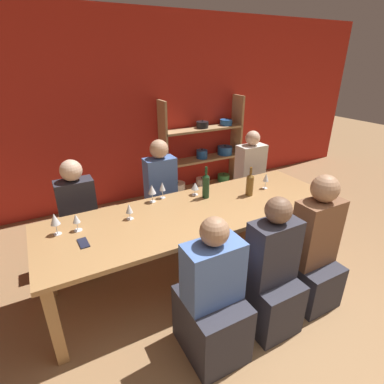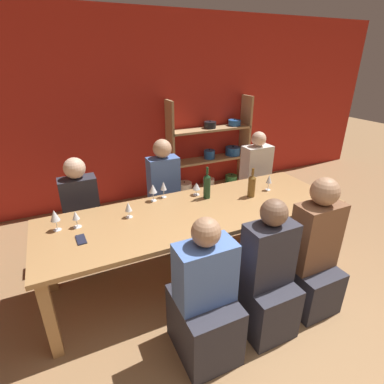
{
  "view_description": "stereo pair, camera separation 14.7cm",
  "coord_description": "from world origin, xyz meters",
  "px_view_note": "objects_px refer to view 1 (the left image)",
  "views": [
    {
      "loc": [
        -1.43,
        -0.5,
        2.09
      ],
      "look_at": [
        -0.19,
        1.79,
        0.9
      ],
      "focal_mm": 28.0,
      "sensor_mm": 36.0,
      "label": 1
    },
    {
      "loc": [
        -1.3,
        -0.57,
        2.09
      ],
      "look_at": [
        -0.19,
        1.79,
        0.9
      ],
      "focal_mm": 28.0,
      "sensor_mm": 36.0,
      "label": 2
    }
  ],
  "objects_px": {
    "wine_glass_white_b": "(195,186)",
    "cell_phone": "(83,243)",
    "person_far_a": "(81,226)",
    "wine_bottle_green": "(206,185)",
    "wine_glass_red_d": "(76,219)",
    "person_far_c": "(249,185)",
    "shelf_unit": "(204,156)",
    "dining_table": "(197,217)",
    "person_near_c": "(212,306)",
    "person_near_a": "(311,257)",
    "wine_glass_empty_a": "(162,187)",
    "wine_glass_red_a": "(266,178)",
    "person_near_b": "(269,281)",
    "wine_bottle_dark": "(250,184)",
    "wine_glass_white_a": "(129,209)",
    "wine_glass_red_b": "(152,190)",
    "person_far_b": "(162,204)",
    "wine_glass_red_c": "(55,220)"
  },
  "relations": [
    {
      "from": "wine_glass_red_b",
      "to": "cell_phone",
      "type": "xyz_separation_m",
      "value": [
        -0.75,
        -0.43,
        -0.13
      ]
    },
    {
      "from": "wine_glass_white_b",
      "to": "person_near_c",
      "type": "bearing_deg",
      "value": -113.11
    },
    {
      "from": "dining_table",
      "to": "person_far_c",
      "type": "xyz_separation_m",
      "value": [
        1.29,
        0.82,
        -0.24
      ]
    },
    {
      "from": "cell_phone",
      "to": "wine_glass_red_d",
      "type": "bearing_deg",
      "value": 90.89
    },
    {
      "from": "shelf_unit",
      "to": "dining_table",
      "type": "relative_size",
      "value": 0.52
    },
    {
      "from": "wine_glass_red_b",
      "to": "person_near_c",
      "type": "xyz_separation_m",
      "value": [
        -0.03,
        -1.19,
        -0.46
      ]
    },
    {
      "from": "person_near_c",
      "to": "wine_glass_white_b",
      "type": "bearing_deg",
      "value": 66.89
    },
    {
      "from": "wine_glass_red_c",
      "to": "person_near_a",
      "type": "relative_size",
      "value": 0.15
    },
    {
      "from": "shelf_unit",
      "to": "person_far_a",
      "type": "relative_size",
      "value": 1.29
    },
    {
      "from": "wine_glass_white_a",
      "to": "wine_glass_empty_a",
      "type": "xyz_separation_m",
      "value": [
        0.43,
        0.27,
        0.02
      ]
    },
    {
      "from": "shelf_unit",
      "to": "wine_glass_red_c",
      "type": "distance_m",
      "value": 3.02
    },
    {
      "from": "shelf_unit",
      "to": "wine_glass_red_b",
      "type": "relative_size",
      "value": 8.32
    },
    {
      "from": "wine_glass_red_a",
      "to": "wine_glass_empty_a",
      "type": "relative_size",
      "value": 1.0
    },
    {
      "from": "wine_glass_white_a",
      "to": "wine_glass_empty_a",
      "type": "distance_m",
      "value": 0.51
    },
    {
      "from": "wine_glass_white_a",
      "to": "shelf_unit",
      "type": "bearing_deg",
      "value": 44.47
    },
    {
      "from": "person_far_a",
      "to": "shelf_unit",
      "type": "bearing_deg",
      "value": -152.46
    },
    {
      "from": "wine_glass_red_b",
      "to": "person_near_c",
      "type": "distance_m",
      "value": 1.28
    },
    {
      "from": "wine_glass_white_a",
      "to": "person_far_b",
      "type": "xyz_separation_m",
      "value": [
        0.57,
        0.65,
        -0.38
      ]
    },
    {
      "from": "wine_glass_red_d",
      "to": "person_far_c",
      "type": "xyz_separation_m",
      "value": [
        2.35,
        0.66,
        -0.42
      ]
    },
    {
      "from": "dining_table",
      "to": "wine_glass_white_a",
      "type": "relative_size",
      "value": 19.15
    },
    {
      "from": "person_far_c",
      "to": "wine_glass_white_b",
      "type": "bearing_deg",
      "value": 23.82
    },
    {
      "from": "person_near_a",
      "to": "cell_phone",
      "type": "bearing_deg",
      "value": 158.31
    },
    {
      "from": "wine_bottle_dark",
      "to": "person_far_c",
      "type": "distance_m",
      "value": 1.1
    },
    {
      "from": "person_far_a",
      "to": "wine_bottle_green",
      "type": "bearing_deg",
      "value": 153.8
    },
    {
      "from": "dining_table",
      "to": "person_far_c",
      "type": "relative_size",
      "value": 2.39
    },
    {
      "from": "shelf_unit",
      "to": "wine_glass_red_a",
      "type": "height_order",
      "value": "shelf_unit"
    },
    {
      "from": "wine_glass_red_a",
      "to": "wine_glass_white_a",
      "type": "bearing_deg",
      "value": 178.27
    },
    {
      "from": "wine_glass_red_a",
      "to": "wine_glass_red_d",
      "type": "relative_size",
      "value": 1.15
    },
    {
      "from": "wine_bottle_green",
      "to": "wine_glass_red_c",
      "type": "bearing_deg",
      "value": -178.93
    },
    {
      "from": "wine_glass_red_b",
      "to": "shelf_unit",
      "type": "bearing_deg",
      "value": 45.84
    },
    {
      "from": "person_near_b",
      "to": "wine_glass_white_b",
      "type": "bearing_deg",
      "value": 93.07
    },
    {
      "from": "wine_glass_red_a",
      "to": "person_far_a",
      "type": "distance_m",
      "value": 2.07
    },
    {
      "from": "wine_glass_white_a",
      "to": "wine_glass_empty_a",
      "type": "bearing_deg",
      "value": 31.45
    },
    {
      "from": "shelf_unit",
      "to": "dining_table",
      "type": "height_order",
      "value": "shelf_unit"
    },
    {
      "from": "wine_glass_white_b",
      "to": "person_near_c",
      "type": "relative_size",
      "value": 0.12
    },
    {
      "from": "wine_glass_red_c",
      "to": "person_far_a",
      "type": "bearing_deg",
      "value": 68.62
    },
    {
      "from": "wine_glass_red_a",
      "to": "wine_glass_empty_a",
      "type": "height_order",
      "value": "same"
    },
    {
      "from": "wine_glass_white_b",
      "to": "person_far_c",
      "type": "height_order",
      "value": "person_far_c"
    },
    {
      "from": "shelf_unit",
      "to": "wine_glass_white_b",
      "type": "distance_m",
      "value": 1.96
    },
    {
      "from": "cell_phone",
      "to": "person_far_c",
      "type": "distance_m",
      "value": 2.53
    },
    {
      "from": "wine_glass_red_d",
      "to": "person_far_c",
      "type": "bearing_deg",
      "value": 15.7
    },
    {
      "from": "wine_glass_red_d",
      "to": "person_far_b",
      "type": "distance_m",
      "value": 1.26
    },
    {
      "from": "wine_glass_white_a",
      "to": "cell_phone",
      "type": "xyz_separation_m",
      "value": [
        -0.44,
        -0.21,
        -0.1
      ]
    },
    {
      "from": "wine_glass_red_a",
      "to": "wine_glass_red_b",
      "type": "height_order",
      "value": "wine_glass_red_b"
    },
    {
      "from": "wine_bottle_green",
      "to": "person_near_c",
      "type": "bearing_deg",
      "value": -118.24
    },
    {
      "from": "wine_glass_white_b",
      "to": "cell_phone",
      "type": "xyz_separation_m",
      "value": [
        -1.21,
        -0.38,
        -0.09
      ]
    },
    {
      "from": "dining_table",
      "to": "person_far_a",
      "type": "bearing_deg",
      "value": 140.92
    },
    {
      "from": "wine_glass_empty_a",
      "to": "cell_phone",
      "type": "height_order",
      "value": "wine_glass_empty_a"
    },
    {
      "from": "wine_glass_empty_a",
      "to": "person_far_c",
      "type": "height_order",
      "value": "person_far_c"
    },
    {
      "from": "wine_glass_white_b",
      "to": "person_near_a",
      "type": "distance_m",
      "value": 1.3
    }
  ]
}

